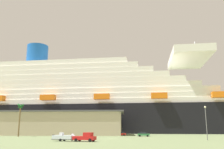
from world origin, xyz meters
TOP-DOWN VIEW (x-y plane):
  - ground_plane at (0.00, 30.00)m, footprint 600.00×600.00m
  - cruise_ship at (-25.44, 67.29)m, footprint 251.94×44.67m
  - terminal_building at (-31.58, 29.47)m, footprint 68.68×29.36m
  - pickup_truck at (-4.38, -17.07)m, footprint 5.90×3.22m
  - small_boat_on_trailer at (-9.66, -15.88)m, footprint 7.60×3.31m
  - palm_tree at (-35.07, 9.31)m, footprint 2.95×2.58m
  - street_lamp at (26.85, -7.71)m, footprint 0.56×0.56m
  - parked_car_red_hatchback at (1.25, 20.91)m, footprint 4.44×2.24m
  - parked_car_yellow_taxi at (-41.72, 18.36)m, footprint 4.81×2.41m
  - parked_car_green_wagon at (10.15, 15.29)m, footprint 4.44×2.38m

SIDE VIEW (x-z plane):
  - ground_plane at x=0.00m, z-range 0.00..0.00m
  - parked_car_red_hatchback at x=1.25m, z-range 0.04..1.62m
  - parked_car_green_wagon at x=10.15m, z-range 0.04..1.62m
  - parked_car_yellow_taxi at x=-41.72m, z-range 0.04..1.62m
  - small_boat_on_trailer at x=-9.66m, z-range -0.11..2.04m
  - pickup_truck at x=-4.38m, z-range -0.06..2.14m
  - terminal_building at x=-31.58m, z-range 0.02..10.09m
  - street_lamp at x=26.85m, z-range 1.27..10.39m
  - palm_tree at x=-35.07m, z-range 3.55..15.48m
  - cruise_ship at x=-25.44m, z-range -15.15..47.87m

